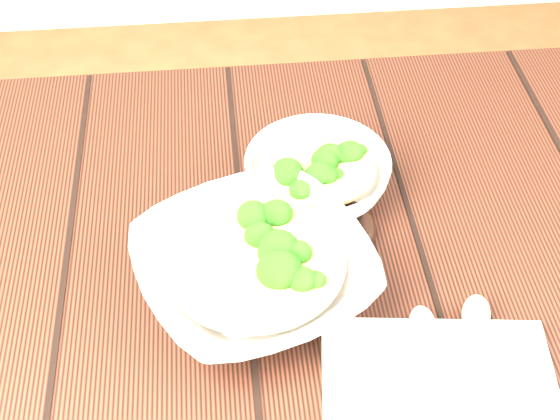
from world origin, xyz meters
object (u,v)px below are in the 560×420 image
object	(u,v)px
table	(266,338)
soup_bowl_back	(317,175)
trivet	(331,229)
napkin	(441,401)
soup_bowl_front	(254,269)

from	to	relation	value
table	soup_bowl_back	size ratio (longest dim) A/B	5.78
table	trivet	world-z (taller)	trivet
table	napkin	xyz separation A→B (m)	(0.15, -0.18, 0.13)
soup_bowl_back	trivet	bearing A→B (deg)	-84.99
soup_bowl_front	trivet	distance (m)	0.12
table	soup_bowl_front	xyz separation A→B (m)	(-0.01, -0.02, 0.15)
soup_bowl_front	soup_bowl_back	xyz separation A→B (m)	(0.09, 0.14, -0.00)
soup_bowl_front	trivet	size ratio (longest dim) A/B	3.04
soup_bowl_front	napkin	xyz separation A→B (m)	(0.17, -0.16, -0.03)
table	soup_bowl_front	size ratio (longest dim) A/B	3.83
table	napkin	bearing A→B (deg)	-49.10
table	soup_bowl_front	bearing A→B (deg)	-124.81
table	soup_bowl_back	xyz separation A→B (m)	(0.07, 0.12, 0.15)
table	trivet	bearing A→B (deg)	31.40
table	soup_bowl_front	world-z (taller)	soup_bowl_front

